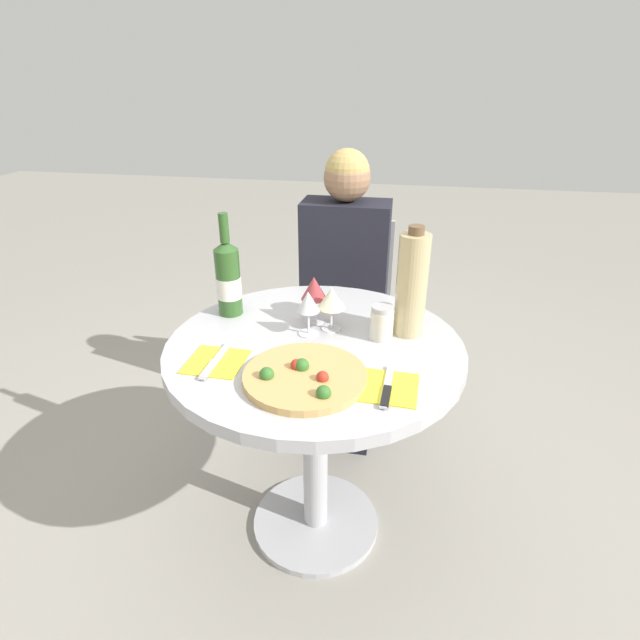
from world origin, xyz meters
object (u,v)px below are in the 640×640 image
chair_behind_diner (345,322)px  seated_diner (342,315)px  wine_bottle (228,278)px  tall_carafe (412,285)px  pizza_large (305,376)px  dining_table (315,387)px

chair_behind_diner → seated_diner: (-0.00, -0.13, 0.10)m
wine_bottle → tall_carafe: (0.56, -0.03, 0.03)m
chair_behind_diner → wine_bottle: 0.79m
pizza_large → tall_carafe: 0.42m
tall_carafe → pizza_large: bearing=-128.9°
tall_carafe → chair_behind_diner: bearing=113.1°
pizza_large → tall_carafe: bearing=51.1°
dining_table → tall_carafe: tall_carafe is taller
dining_table → wine_bottle: (-0.30, 0.15, 0.27)m
dining_table → tall_carafe: bearing=23.4°
pizza_large → chair_behind_diner: bearing=91.1°
dining_table → seated_diner: (-0.01, 0.61, -0.05)m
chair_behind_diner → pizza_large: bearing=91.1°
dining_table → pizza_large: bearing=-86.5°
seated_diner → dining_table: bearing=90.6°
dining_table → tall_carafe: size_ratio=2.63×
dining_table → pizza_large: 0.25m
chair_behind_diner → tall_carafe: bearing=113.1°
dining_table → wine_bottle: wine_bottle is taller
seated_diner → tall_carafe: 0.67m
chair_behind_diner → tall_carafe: 0.82m
chair_behind_diner → tall_carafe: (0.27, -0.63, 0.45)m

